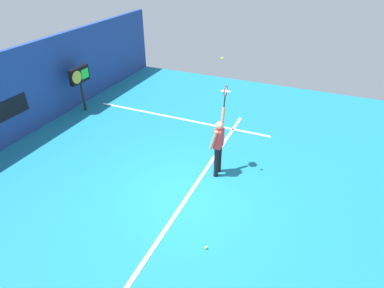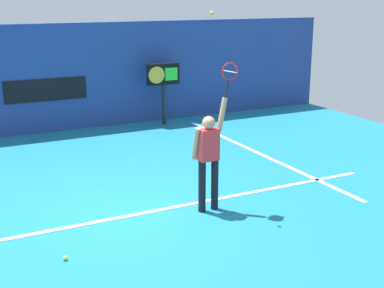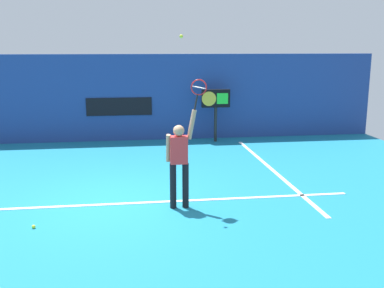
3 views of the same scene
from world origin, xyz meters
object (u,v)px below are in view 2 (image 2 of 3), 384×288
Objects in this scene: tennis_racket at (229,74)px; scoreboard_clock at (163,77)px; tennis_player at (209,155)px; spare_ball at (65,258)px; tennis_ball at (212,13)px.

tennis_racket is 6.54m from scoreboard_clock.
tennis_player is 2.96m from spare_ball.
spare_ball is at bearing -165.03° from tennis_ball.
tennis_ball is at bearing 14.97° from spare_ball.
scoreboard_clock is 26.07× the size of spare_ball.
tennis_player is at bearing 179.37° from tennis_racket.
tennis_racket is at bearing -103.84° from scoreboard_clock.
tennis_racket is 0.35× the size of scoreboard_clock.
spare_ball is at bearing -167.10° from tennis_racket.
tennis_racket reaches higher than spare_ball.
tennis_ball is at bearing 174.59° from tennis_racket.
tennis_ball is 4.39m from spare_ball.
tennis_ball is (-0.33, 0.03, 0.99)m from tennis_racket.
tennis_racket is 3.94m from spare_ball.
tennis_racket is 1.04m from tennis_ball.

